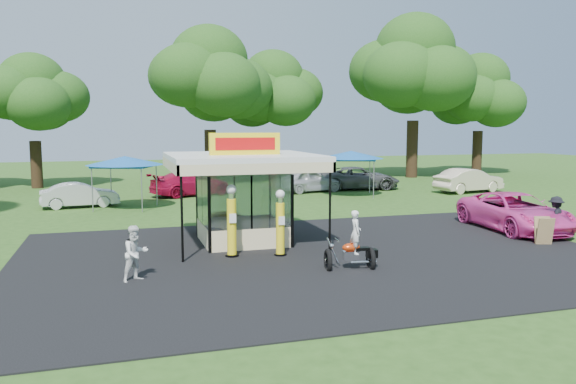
% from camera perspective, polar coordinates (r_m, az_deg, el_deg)
% --- Properties ---
extents(ground, '(120.00, 120.00, 0.00)m').
position_cam_1_polar(ground, '(17.45, 5.49, -7.99)').
color(ground, '#294C18').
rests_on(ground, ground).
extents(asphalt_apron, '(20.00, 14.00, 0.04)m').
position_cam_1_polar(asphalt_apron, '(19.25, 3.20, -6.51)').
color(asphalt_apron, black).
rests_on(asphalt_apron, ground).
extents(gas_station_kiosk, '(5.40, 5.40, 4.18)m').
position_cam_1_polar(gas_station_kiosk, '(21.23, -4.65, -0.45)').
color(gas_station_kiosk, white).
rests_on(gas_station_kiosk, ground).
extents(gas_pump_left, '(0.46, 0.46, 2.48)m').
position_cam_1_polar(gas_pump_left, '(18.99, -5.74, -3.12)').
color(gas_pump_left, black).
rests_on(gas_pump_left, ground).
extents(gas_pump_right, '(0.43, 0.43, 2.29)m').
position_cam_1_polar(gas_pump_right, '(19.06, -0.79, -3.33)').
color(gas_pump_right, black).
rests_on(gas_pump_right, ground).
extents(motorcycle, '(1.68, 0.99, 1.93)m').
position_cam_1_polar(motorcycle, '(17.48, 6.67, -5.46)').
color(motorcycle, black).
rests_on(motorcycle, ground).
extents(spare_tires, '(0.94, 0.80, 0.76)m').
position_cam_1_polar(spare_tires, '(20.76, -7.25, -4.60)').
color(spare_tires, black).
rests_on(spare_tires, ground).
extents(a_frame_sign, '(0.64, 0.69, 1.05)m').
position_cam_1_polar(a_frame_sign, '(23.00, 24.55, -3.63)').
color(a_frame_sign, '#593819').
rests_on(a_frame_sign, ground).
extents(kiosk_car, '(2.82, 1.13, 0.96)m').
position_cam_1_polar(kiosk_car, '(23.55, -5.78, -2.95)').
color(kiosk_car, yellow).
rests_on(kiosk_car, ground).
extents(pink_sedan, '(3.11, 5.94, 1.59)m').
position_cam_1_polar(pink_sedan, '(25.66, 22.06, -1.90)').
color(pink_sedan, '#FA44AC').
rests_on(pink_sedan, ground).
extents(spectator_west, '(0.99, 0.93, 1.62)m').
position_cam_1_polar(spectator_west, '(16.65, -15.23, -6.05)').
color(spectator_west, white).
rests_on(spectator_west, ground).
extents(spectator_east_a, '(1.24, 1.09, 1.66)m').
position_cam_1_polar(spectator_east_a, '(24.66, 25.54, -2.31)').
color(spectator_east_a, black).
rests_on(spectator_east_a, ground).
extents(bg_car_a, '(4.22, 1.90, 1.35)m').
position_cam_1_polar(bg_car_a, '(32.67, -20.39, -0.29)').
color(bg_car_a, beige).
rests_on(bg_car_a, ground).
extents(bg_car_b, '(5.67, 3.85, 1.53)m').
position_cam_1_polar(bg_car_b, '(36.28, -9.82, 0.84)').
color(bg_car_b, '#B70E35').
rests_on(bg_car_b, ground).
extents(bg_car_c, '(4.86, 2.72, 1.56)m').
position_cam_1_polar(bg_car_c, '(37.67, 2.18, 1.18)').
color(bg_car_c, '#B9BABF').
rests_on(bg_car_c, ground).
extents(bg_car_d, '(6.02, 3.43, 1.58)m').
position_cam_1_polar(bg_car_d, '(39.61, 7.16, 1.42)').
color(bg_car_d, '#4E4E50').
rests_on(bg_car_d, ground).
extents(bg_car_e, '(5.06, 2.49, 1.60)m').
position_cam_1_polar(bg_car_e, '(39.43, 17.89, 1.13)').
color(bg_car_e, beige).
rests_on(bg_car_e, ground).
extents(tent_west, '(4.04, 4.04, 2.82)m').
position_cam_1_polar(tent_west, '(31.27, -16.24, 3.03)').
color(tent_west, gray).
rests_on(tent_west, ground).
extents(tent_east, '(4.09, 4.09, 2.86)m').
position_cam_1_polar(tent_east, '(35.77, 6.42, 3.75)').
color(tent_east, gray).
rests_on(tent_east, ground).
extents(oak_far_b, '(7.81, 7.81, 9.32)m').
position_cam_1_polar(oak_far_b, '(43.89, -24.47, 8.12)').
color(oak_far_b, black).
rests_on(oak_far_b, ground).
extents(oak_far_c, '(9.93, 9.93, 11.71)m').
position_cam_1_polar(oak_far_c, '(43.58, -7.99, 10.62)').
color(oak_far_c, black).
rests_on(oak_far_c, ground).
extents(oak_far_d, '(8.83, 8.83, 10.51)m').
position_cam_1_polar(oak_far_d, '(47.73, -1.53, 9.46)').
color(oak_far_d, black).
rests_on(oak_far_d, ground).
extents(oak_far_e, '(11.40, 11.40, 13.57)m').
position_cam_1_polar(oak_far_e, '(49.77, 12.68, 11.45)').
color(oak_far_e, black).
rests_on(oak_far_e, ground).
extents(oak_far_f, '(8.96, 8.96, 10.80)m').
position_cam_1_polar(oak_far_f, '(55.12, 18.85, 8.98)').
color(oak_far_f, black).
rests_on(oak_far_f, ground).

